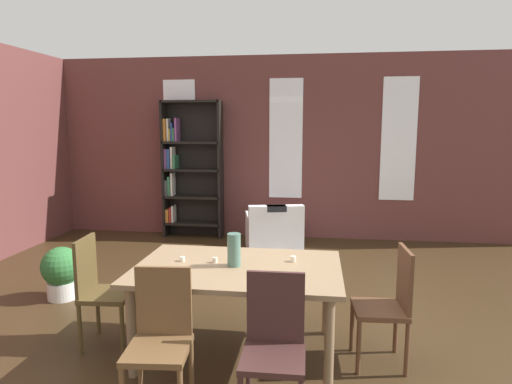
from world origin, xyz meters
name	(u,v)px	position (x,y,z in m)	size (l,w,h in m)	color
ground_plane	(258,331)	(0.00, 0.00, 0.00)	(10.11, 10.11, 0.00)	#372715
back_wall_brick	(286,148)	(0.00, 3.60, 1.52)	(8.78, 0.12, 3.03)	brown
window_pane_0	(180,139)	(-1.81, 3.53, 1.67)	(0.55, 0.02, 1.97)	white
window_pane_1	(286,139)	(0.00, 3.53, 1.67)	(0.55, 0.02, 1.97)	white
window_pane_2	(399,139)	(1.81, 3.53, 1.67)	(0.55, 0.02, 1.97)	white
dining_table	(238,275)	(-0.11, -0.42, 0.68)	(1.67, 1.10, 0.76)	#856B4E
vase_on_table	(234,250)	(-0.14, -0.42, 0.89)	(0.11, 0.11, 0.27)	#4C7266
tealight_candle_0	(293,259)	(0.34, -0.25, 0.78)	(0.04, 0.04, 0.05)	silver
tealight_candle_1	(182,259)	(-0.59, -0.36, 0.78)	(0.04, 0.04, 0.04)	silver
tealight_candle_2	(215,260)	(-0.31, -0.36, 0.78)	(0.04, 0.04, 0.04)	silver
dining_chair_near_left	(160,336)	(-0.49, -1.20, 0.51)	(0.44, 0.44, 0.95)	brown
dining_chair_near_right	(274,343)	(0.27, -1.20, 0.51)	(0.41, 0.41, 0.95)	#3B211F
dining_chair_head_right	(389,302)	(1.10, -0.42, 0.51)	(0.42, 0.42, 0.95)	brown
dining_chair_head_left	(99,287)	(-1.31, -0.43, 0.51)	(0.43, 0.43, 0.95)	#4C3C1F
bookshelf_tall	(188,168)	(-1.63, 3.37, 1.18)	(1.01, 0.30, 2.30)	black
armchair_white	(274,233)	(-0.11, 2.65, 0.28)	(0.96, 0.96, 0.75)	silver
potted_plant_by_shelf	(62,271)	(-2.23, 0.48, 0.31)	(0.43, 0.43, 0.58)	silver
striped_rug	(279,262)	(0.02, 2.11, 0.00)	(1.31, 0.77, 0.01)	black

